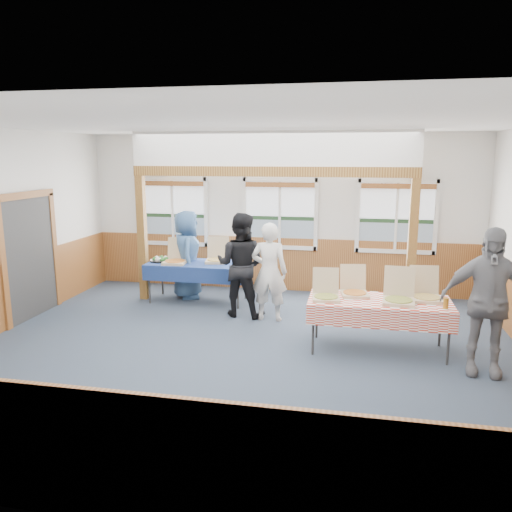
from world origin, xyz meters
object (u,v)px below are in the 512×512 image
at_px(woman_white, 269,272).
at_px(woman_black, 241,265).
at_px(table_left, 198,266).
at_px(table_right, 379,304).
at_px(person_grey, 487,302).
at_px(man_blue, 187,254).

relative_size(woman_white, woman_black, 0.93).
height_order(table_left, woman_white, woman_white).
xyz_separation_m(table_right, person_grey, (1.29, -0.51, 0.26)).
distance_m(table_left, woman_black, 1.22).
xyz_separation_m(table_left, woman_black, (1.00, -0.67, 0.21)).
relative_size(woman_black, man_blue, 1.05).
xyz_separation_m(table_right, woman_white, (-1.77, 1.04, 0.14)).
bearing_deg(woman_white, person_grey, 153.11).
height_order(woman_black, person_grey, person_grey).
relative_size(table_left, woman_white, 1.23).
relative_size(table_left, person_grey, 1.08).
bearing_deg(man_blue, person_grey, -137.30).
distance_m(table_right, woman_white, 2.06).
relative_size(woman_white, person_grey, 0.88).
relative_size(man_blue, person_grey, 0.90).
bearing_deg(table_right, table_left, 129.76).
relative_size(table_right, person_grey, 1.13).
bearing_deg(table_left, man_blue, 120.84).
height_order(woman_white, man_blue, man_blue).
distance_m(woman_white, person_grey, 3.44).
bearing_deg(table_left, woman_white, -49.60).
bearing_deg(woman_black, table_right, 158.50).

